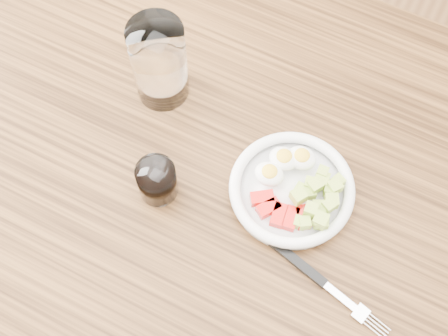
{
  "coord_description": "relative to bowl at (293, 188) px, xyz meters",
  "views": [
    {
      "loc": [
        0.17,
        -0.35,
        1.67
      ],
      "look_at": [
        -0.01,
        0.01,
        0.8
      ],
      "focal_mm": 50.0,
      "sensor_mm": 36.0,
      "label": 1
    }
  ],
  "objects": [
    {
      "name": "water_glass",
      "position": [
        -0.27,
        0.08,
        0.06
      ],
      "size": [
        0.09,
        0.09,
        0.16
      ],
      "primitive_type": "cylinder",
      "color": "white",
      "rests_on": "dining_table"
    },
    {
      "name": "dining_table",
      "position": [
        -0.1,
        -0.03,
        -0.12
      ],
      "size": [
        1.5,
        0.9,
        0.77
      ],
      "color": "brown",
      "rests_on": "ground"
    },
    {
      "name": "fork",
      "position": [
        0.08,
        -0.11,
        -0.01
      ],
      "size": [
        0.21,
        0.07,
        0.01
      ],
      "color": "black",
      "rests_on": "dining_table"
    },
    {
      "name": "ground",
      "position": [
        -0.1,
        -0.03,
        -0.79
      ],
      "size": [
        4.0,
        4.0,
        0.0
      ],
      "primitive_type": "plane",
      "color": "brown",
      "rests_on": "ground"
    },
    {
      "name": "coffee_glass",
      "position": [
        -0.19,
        -0.09,
        0.02
      ],
      "size": [
        0.06,
        0.06,
        0.07
      ],
      "color": "white",
      "rests_on": "dining_table"
    },
    {
      "name": "bowl",
      "position": [
        0.0,
        0.0,
        0.0
      ],
      "size": [
        0.19,
        0.19,
        0.05
      ],
      "color": "white",
      "rests_on": "dining_table"
    }
  ]
}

